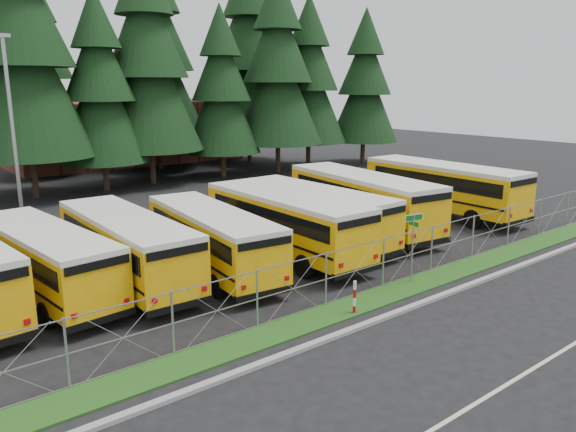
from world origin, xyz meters
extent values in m
plane|color=black|center=(0.00, 0.00, 0.00)|extent=(120.00, 120.00, 0.00)
cube|color=gray|center=(0.00, -3.10, 0.06)|extent=(50.00, 0.25, 0.12)
cube|color=#1E4E16|center=(0.00, -1.70, 0.03)|extent=(50.00, 1.40, 0.06)
cube|color=beige|center=(0.00, -8.00, 0.01)|extent=(50.00, 0.12, 0.01)
cube|color=brown|center=(6.00, 40.00, 3.00)|extent=(22.00, 10.00, 6.00)
cylinder|color=#999CA1|center=(0.23, -1.40, 1.40)|extent=(0.06, 0.06, 2.80)
cube|color=#0D611C|center=(0.23, -1.40, 2.68)|extent=(0.79, 0.18, 0.22)
cube|color=white|center=(0.23, -1.40, 2.68)|extent=(0.83, 0.18, 0.26)
cube|color=#0D611C|center=(0.23, -1.40, 2.44)|extent=(0.13, 0.54, 0.18)
cylinder|color=#B20C0C|center=(-3.74, -2.16, 0.60)|extent=(0.11, 0.11, 1.20)
cylinder|color=#999CA1|center=(-9.69, 16.52, 5.00)|extent=(0.20, 0.20, 10.00)
cube|color=#999CA1|center=(-9.69, 16.52, 10.05)|extent=(0.70, 0.35, 0.18)
camera|label=1|loc=(-16.83, -14.79, 7.75)|focal=35.00mm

